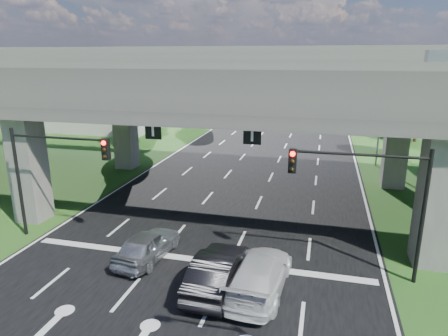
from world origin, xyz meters
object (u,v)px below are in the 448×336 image
at_px(signal_left, 51,164).
at_px(car_white, 260,274).
at_px(streetlight_beyond, 363,87).
at_px(signal_right, 371,188).
at_px(car_dark, 217,271).
at_px(car_silver, 147,245).
at_px(streetlight_far, 378,100).

relative_size(signal_left, car_white, 1.13).
relative_size(streetlight_beyond, car_white, 1.89).
bearing_deg(signal_right, signal_left, 180.00).
xyz_separation_m(signal_right, signal_left, (-15.65, 0.00, 0.00)).
bearing_deg(car_white, car_dark, 10.36).
distance_m(signal_left, streetlight_beyond, 40.30).
xyz_separation_m(signal_left, car_silver, (5.64, -0.94, -3.43)).
xyz_separation_m(car_silver, car_white, (5.70, -1.37, 0.04)).
bearing_deg(car_silver, streetlight_beyond, -102.02).
distance_m(signal_left, car_dark, 10.44).
xyz_separation_m(signal_left, streetlight_beyond, (17.92, 36.06, 1.66)).
xyz_separation_m(car_silver, car_dark, (3.92, -1.59, 0.08)).
relative_size(streetlight_far, car_dark, 2.04).
xyz_separation_m(signal_left, car_white, (11.35, -2.31, -3.39)).
relative_size(signal_right, car_silver, 1.40).
relative_size(car_dark, car_white, 0.92).
distance_m(signal_right, signal_left, 15.65).
bearing_deg(streetlight_far, car_white, -106.38).
relative_size(streetlight_beyond, car_dark, 2.04).
height_order(car_silver, car_dark, car_dark).
distance_m(streetlight_far, streetlight_beyond, 16.00).
bearing_deg(signal_right, streetlight_beyond, 86.39).
bearing_deg(car_white, signal_right, -148.38).
relative_size(signal_right, streetlight_far, 0.60).
distance_m(car_silver, car_white, 5.86).
bearing_deg(car_dark, streetlight_far, -109.47).
height_order(streetlight_far, car_white, streetlight_far).
distance_m(streetlight_far, car_white, 23.85).
bearing_deg(streetlight_far, streetlight_beyond, 90.00).
height_order(signal_left, streetlight_far, streetlight_far).
distance_m(signal_left, car_white, 12.06).
bearing_deg(streetlight_beyond, car_white, -99.73).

